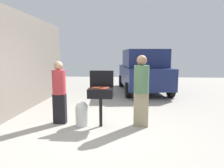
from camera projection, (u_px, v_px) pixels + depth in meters
ground_plane at (98, 129)px, 4.92m from camera, size 24.00×24.00×0.00m
house_wall_side at (11, 63)px, 5.89m from camera, size 0.24×8.00×3.08m
bbq_grill at (101, 94)px, 5.03m from camera, size 0.60×0.44×0.96m
grill_lid_open at (102, 79)px, 5.19m from camera, size 0.60×0.05×0.42m
hot_dog_0 at (95, 87)px, 5.09m from camera, size 0.13×0.04×0.03m
hot_dog_1 at (98, 88)px, 5.05m from camera, size 0.13×0.03×0.03m
hot_dog_2 at (99, 87)px, 5.12m from camera, size 0.13×0.03×0.03m
hot_dog_3 at (98, 88)px, 4.94m from camera, size 0.13×0.04×0.03m
hot_dog_4 at (104, 87)px, 5.06m from camera, size 0.13×0.04×0.03m
hot_dog_5 at (107, 87)px, 5.11m from camera, size 0.13×0.03×0.03m
hot_dog_6 at (100, 89)px, 4.90m from camera, size 0.13×0.03×0.03m
hot_dog_7 at (105, 89)px, 4.87m from camera, size 0.13×0.03×0.03m
hot_dog_8 at (96, 88)px, 5.02m from camera, size 0.13×0.04×0.03m
hot_dog_9 at (105, 88)px, 4.92m from camera, size 0.13×0.04×0.03m
hot_dog_10 at (106, 88)px, 4.97m from camera, size 0.13×0.04×0.03m
hot_dog_11 at (103, 89)px, 4.84m from camera, size 0.13×0.03×0.03m
hot_dog_12 at (92, 88)px, 4.94m from camera, size 0.13×0.03×0.03m
hot_dog_13 at (106, 88)px, 5.00m from camera, size 0.13×0.03×0.03m
hot_dog_14 at (95, 88)px, 4.98m from camera, size 0.13×0.04×0.03m
propane_tank at (82, 113)px, 5.15m from camera, size 0.32×0.32×0.62m
person_left at (59, 90)px, 5.26m from camera, size 0.34×0.34×1.61m
person_right at (141, 88)px, 5.03m from camera, size 0.37×0.37×1.77m
parked_minivan at (143, 71)px, 9.95m from camera, size 2.47×4.60×2.02m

